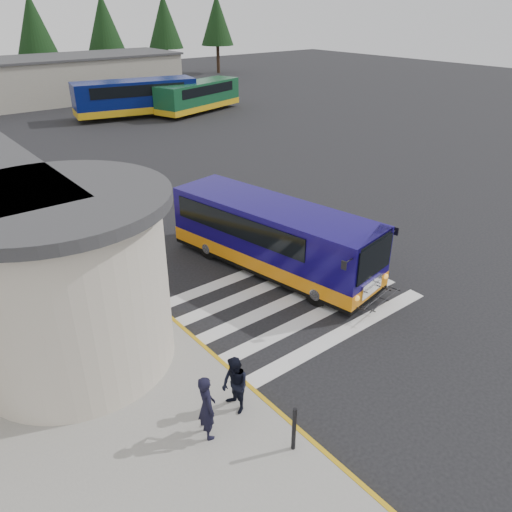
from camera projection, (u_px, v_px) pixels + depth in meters
ground at (281, 288)px, 17.60m from camera, size 140.00×140.00×0.00m
curb_strip at (124, 278)px, 18.10m from camera, size 0.12×34.00×0.16m
crosswalk at (285, 302)px, 16.76m from camera, size 8.00×5.35×0.01m
depot_building at (47, 80)px, 49.19m from camera, size 26.40×8.40×4.20m
tree_line at (17, 25)px, 52.79m from camera, size 58.40×4.40×10.00m
transit_bus at (273, 239)px, 18.39m from camera, size 4.21×9.23×2.53m
pedestrian_a at (207, 407)px, 11.11m from camera, size 0.53×0.68×1.65m
pedestrian_b at (235, 385)px, 11.84m from camera, size 0.62×0.77×1.51m
bollard at (294, 429)px, 10.86m from camera, size 0.10×0.10×1.17m
far_bus_a at (135, 97)px, 42.77m from camera, size 10.63×4.97×2.65m
far_bus_b at (198, 95)px, 44.68m from camera, size 9.21×4.93×2.29m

